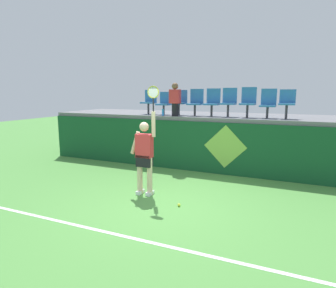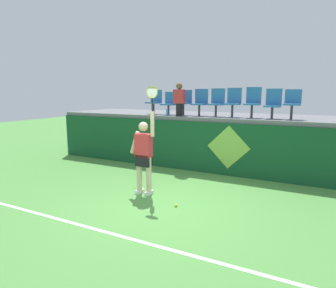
{
  "view_description": "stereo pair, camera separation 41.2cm",
  "coord_description": "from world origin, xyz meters",
  "views": [
    {
      "loc": [
        2.59,
        -5.48,
        2.43
      ],
      "look_at": [
        -0.35,
        1.07,
        1.16
      ],
      "focal_mm": 31.62,
      "sensor_mm": 36.0,
      "label": 1
    },
    {
      "loc": [
        2.96,
        -5.3,
        2.43
      ],
      "look_at": [
        -0.35,
        1.07,
        1.16
      ],
      "focal_mm": 31.62,
      "sensor_mm": 36.0,
      "label": 2
    }
  ],
  "objects": [
    {
      "name": "ground_plane",
      "position": [
        0.0,
        0.0,
        0.0
      ],
      "size": [
        40.0,
        40.0,
        0.0
      ],
      "primitive_type": "plane",
      "color": "#519342"
    },
    {
      "name": "stadium_chair_8",
      "position": [
        2.21,
        3.66,
        2.15
      ],
      "size": [
        0.44,
        0.42,
        0.83
      ],
      "color": "#38383D",
      "rests_on": "spectator_platform"
    },
    {
      "name": "spectator_platform",
      "position": [
        0.0,
        4.36,
        1.61
      ],
      "size": [
        11.52,
        2.69,
        0.12
      ],
      "primitive_type": "cube",
      "color": "slate",
      "rests_on": "court_back_wall"
    },
    {
      "name": "stadium_chair_0",
      "position": [
        -2.22,
        3.67,
        2.13
      ],
      "size": [
        0.44,
        0.42,
        0.83
      ],
      "color": "#38383D",
      "rests_on": "spectator_platform"
    },
    {
      "name": "stadium_chair_2",
      "position": [
        -1.09,
        3.67,
        2.13
      ],
      "size": [
        0.44,
        0.42,
        0.83
      ],
      "color": "#38383D",
      "rests_on": "spectator_platform"
    },
    {
      "name": "water_bottle",
      "position": [
        -1.47,
        3.17,
        1.78
      ],
      "size": [
        0.07,
        0.07,
        0.22
      ],
      "primitive_type": "cylinder",
      "color": "#338CE5",
      "rests_on": "spectator_platform"
    },
    {
      "name": "stadium_chair_4",
      "position": [
        0.02,
        3.67,
        2.14
      ],
      "size": [
        0.44,
        0.42,
        0.87
      ],
      "color": "#38383D",
      "rests_on": "spectator_platform"
    },
    {
      "name": "court_baseline_stripe",
      "position": [
        0.0,
        -1.51,
        0.0
      ],
      "size": [
        10.37,
        0.08,
        0.01
      ],
      "primitive_type": "cube",
      "color": "white",
      "rests_on": "ground_plane"
    },
    {
      "name": "spectator_0",
      "position": [
        -1.09,
        3.27,
        2.22
      ],
      "size": [
        0.34,
        0.21,
        1.05
      ],
      "color": "black",
      "rests_on": "spectator_platform"
    },
    {
      "name": "tennis_ball",
      "position": [
        0.34,
        0.11,
        0.03
      ],
      "size": [
        0.07,
        0.07,
        0.07
      ],
      "primitive_type": "sphere",
      "color": "#D1E533",
      "rests_on": "ground_plane"
    },
    {
      "name": "stadium_chair_3",
      "position": [
        -0.54,
        3.67,
        2.13
      ],
      "size": [
        0.44,
        0.42,
        0.86
      ],
      "color": "#38383D",
      "rests_on": "spectator_platform"
    },
    {
      "name": "tennis_player",
      "position": [
        -0.69,
        0.5,
        0.99
      ],
      "size": [
        0.75,
        0.28,
        2.56
      ],
      "color": "white",
      "rests_on": "ground_plane"
    },
    {
      "name": "stadium_chair_7",
      "position": [
        1.69,
        3.67,
        2.12
      ],
      "size": [
        0.44,
        0.42,
        0.86
      ],
      "color": "#38383D",
      "rests_on": "spectator_platform"
    },
    {
      "name": "court_back_wall",
      "position": [
        0.0,
        3.07,
        0.77
      ],
      "size": [
        11.52,
        0.2,
        1.55
      ],
      "primitive_type": "cube",
      "color": "#144C28",
      "rests_on": "ground_plane"
    },
    {
      "name": "wall_signage_mount",
      "position": [
        0.64,
        2.96,
        0.0
      ],
      "size": [
        1.27,
        0.01,
        1.49
      ],
      "color": "#144C28",
      "rests_on": "ground_plane"
    },
    {
      "name": "stadium_chair_1",
      "position": [
        -1.64,
        3.66,
        2.08
      ],
      "size": [
        0.44,
        0.42,
        0.76
      ],
      "color": "#38383D",
      "rests_on": "spectator_platform"
    },
    {
      "name": "stadium_chair_6",
      "position": [
        1.12,
        3.67,
        2.17
      ],
      "size": [
        0.44,
        0.42,
        0.9
      ],
      "color": "#38383D",
      "rests_on": "spectator_platform"
    },
    {
      "name": "stadium_chair_5",
      "position": [
        0.54,
        3.67,
        2.16
      ],
      "size": [
        0.44,
        0.42,
        0.89
      ],
      "color": "#38383D",
      "rests_on": "spectator_platform"
    }
  ]
}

